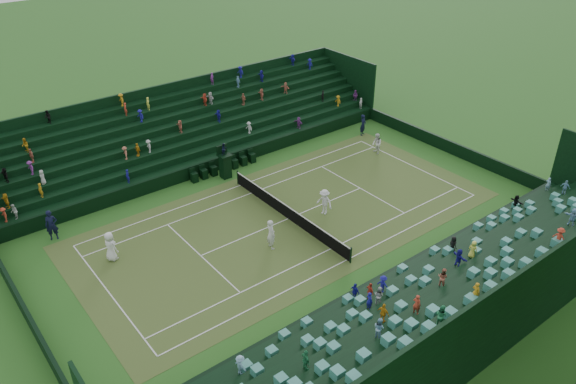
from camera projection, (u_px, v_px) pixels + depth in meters
name	position (u px, v px, depth m)	size (l,w,h in m)	color
ground	(288.00, 219.00, 35.85)	(160.00, 160.00, 0.00)	#2D6821
court_surface	(288.00, 219.00, 35.85)	(12.97, 26.77, 0.01)	#2E6622
perimeter_wall_north	(448.00, 146.00, 44.02)	(17.17, 0.20, 1.00)	black
perimeter_wall_south	(30.00, 320.00, 27.18)	(17.17, 0.20, 1.00)	black
perimeter_wall_east	(386.00, 280.00, 29.81)	(0.20, 31.77, 1.00)	black
perimeter_wall_west	(218.00, 164.00, 41.39)	(0.20, 31.77, 1.00)	black
north_grandstand	(453.00, 307.00, 26.44)	(6.60, 32.00, 4.90)	black
south_grandstand	(188.00, 132.00, 43.71)	(6.60, 32.00, 4.90)	black
tennis_net	(288.00, 212.00, 35.59)	(11.67, 0.10, 1.06)	black
umpire_chair	(225.00, 163.00, 40.10)	(0.86, 0.86, 2.70)	black
courtside_chairs	(224.00, 167.00, 41.21)	(0.47, 5.44, 1.02)	black
player_near_west	(110.00, 246.00, 31.72)	(0.90, 0.58, 1.83)	white
player_near_east	(271.00, 234.00, 32.68)	(0.70, 0.46, 1.93)	white
player_far_west	(377.00, 144.00, 43.60)	(0.80, 0.63, 1.66)	white
player_far_east	(324.00, 202.00, 35.98)	(1.13, 0.65, 1.75)	white
line_judge_north	(363.00, 125.00, 46.59)	(0.66, 0.43, 1.80)	black
line_judge_south	(52.00, 225.00, 33.48)	(0.71, 0.47, 1.95)	black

